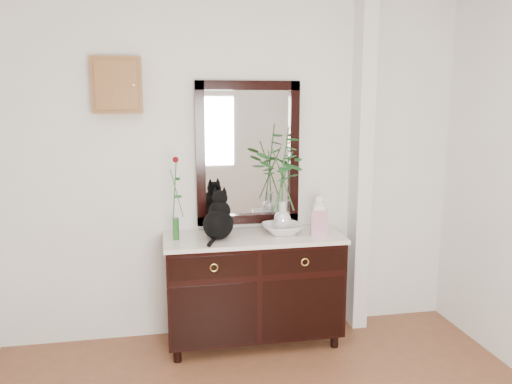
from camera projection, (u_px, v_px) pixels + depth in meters
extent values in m
cube|color=silver|center=(235.00, 165.00, 3.85)|extent=(3.60, 0.04, 2.70)
cube|color=silver|center=(361.00, 164.00, 3.95)|extent=(0.12, 0.20, 2.70)
cube|color=black|center=(254.00, 285.00, 3.79)|extent=(1.30, 0.50, 0.82)
cube|color=white|center=(254.00, 238.00, 3.72)|extent=(1.33, 0.52, 0.03)
cube|color=black|center=(248.00, 154.00, 3.84)|extent=(0.80, 0.06, 1.10)
cube|color=white|center=(248.00, 153.00, 3.85)|extent=(0.66, 0.01, 0.96)
cube|color=brown|center=(117.00, 85.00, 3.55)|extent=(0.35, 0.10, 0.40)
imported|color=silver|center=(282.00, 229.00, 3.77)|extent=(0.31, 0.31, 0.07)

